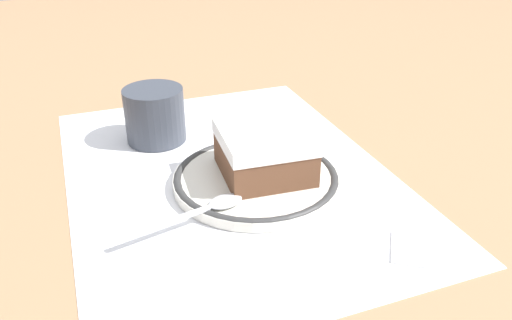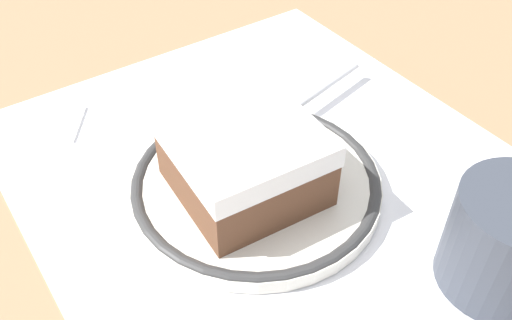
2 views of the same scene
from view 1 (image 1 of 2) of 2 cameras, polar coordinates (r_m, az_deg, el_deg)
ground_plane at (r=0.62m, az=-3.04°, el=-1.60°), size 2.40×2.40×0.00m
placemat at (r=0.62m, az=-3.04°, el=-1.54°), size 0.50×0.37×0.00m
plate at (r=0.59m, az=-0.00°, el=-2.06°), size 0.19×0.19×0.01m
cake_slice at (r=0.58m, az=0.96°, el=0.97°), size 0.11×0.10×0.06m
spoon at (r=0.53m, az=-5.69°, el=-5.39°), size 0.05×0.14×0.01m
cup at (r=0.70m, az=-11.10°, el=4.58°), size 0.08×0.08×0.07m
sugar_packet at (r=0.52m, az=16.46°, el=-9.16°), size 0.06×0.05×0.01m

